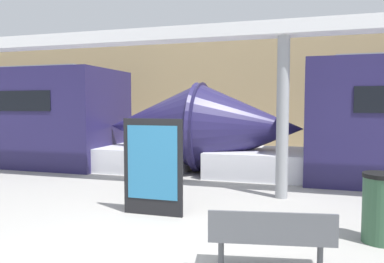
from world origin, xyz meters
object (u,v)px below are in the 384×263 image
trash_bin (381,208)px  support_column_near (283,118)px  poster_board (153,167)px  bench_near (271,235)px

trash_bin → support_column_near: (-1.50, 2.27, 1.20)m
poster_board → support_column_near: bearing=42.3°
bench_near → poster_board: poster_board is taller
support_column_near → bench_near: bearing=-88.8°
bench_near → support_column_near: (-0.08, 3.70, 1.25)m
poster_board → support_column_near: 3.00m
trash_bin → poster_board: 3.67m
bench_near → poster_board: bearing=131.7°
trash_bin → poster_board: bearing=174.9°
bench_near → trash_bin: 2.02m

